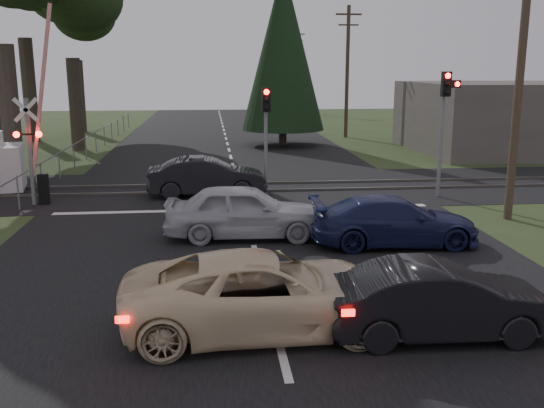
{
  "coord_description": "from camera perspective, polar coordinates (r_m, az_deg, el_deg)",
  "views": [
    {
      "loc": [
        -1.16,
        -12.34,
        4.83
      ],
      "look_at": [
        0.45,
        3.25,
        1.3
      ],
      "focal_mm": 40.0,
      "sensor_mm": 36.0,
      "label": 1
    }
  ],
  "objects": [
    {
      "name": "dark_hatchback",
      "position": [
        11.56,
        15.55,
        -8.8
      ],
      "size": [
        4.21,
        1.57,
        1.37
      ],
      "primitive_type": "imported",
      "rotation": [
        0.0,
        0.0,
        1.54
      ],
      "color": "black",
      "rests_on": "ground"
    },
    {
      "name": "silver_car",
      "position": [
        17.51,
        -2.61,
        -0.69
      ],
      "size": [
        4.67,
        2.08,
        1.56
      ],
      "primitive_type": "imported",
      "rotation": [
        0.0,
        0.0,
        1.52
      ],
      "color": "#AFB2B8",
      "rests_on": "ground"
    },
    {
      "name": "utility_pole_far",
      "position": [
        68.03,
        2.3,
        12.6
      ],
      "size": [
        1.8,
        0.26,
        9.0
      ],
      "color": "#4C3D2D",
      "rests_on": "ground"
    },
    {
      "name": "cream_coupe",
      "position": [
        11.39,
        -0.69,
        -8.37
      ],
      "size": [
        5.38,
        2.62,
        1.47
      ],
      "primitive_type": "imported",
      "rotation": [
        0.0,
        0.0,
        1.6
      ],
      "color": "beige",
      "rests_on": "ground"
    },
    {
      "name": "rail_far",
      "position": [
        25.61,
        -3.22,
        1.92
      ],
      "size": [
        120.0,
        0.12,
        0.1
      ],
      "primitive_type": "cube",
      "color": "#59544C",
      "rests_on": "ground"
    },
    {
      "name": "building_right",
      "position": [
        39.42,
        23.39,
        7.55
      ],
      "size": [
        14.0,
        10.0,
        4.0
      ],
      "primitive_type": "cube",
      "color": "#59514C",
      "rests_on": "ground"
    },
    {
      "name": "euc_tree_e",
      "position": [
        49.55,
        -18.22,
        17.51
      ],
      "size": [
        6.0,
        6.0,
        13.2
      ],
      "color": "#473D33",
      "rests_on": "ground"
    },
    {
      "name": "fence_left",
      "position": [
        35.79,
        -16.6,
        4.41
      ],
      "size": [
        0.1,
        36.0,
        1.2
      ],
      "primitive_type": null,
      "color": "slate",
      "rests_on": "ground"
    },
    {
      "name": "traffic_signal_right",
      "position": [
        23.54,
        15.99,
        8.52
      ],
      "size": [
        0.68,
        0.48,
        4.7
      ],
      "color": "slate",
      "rests_on": "ground"
    },
    {
      "name": "rail_corridor",
      "position": [
        24.84,
        -3.13,
        1.48
      ],
      "size": [
        120.0,
        8.0,
        0.01
      ],
      "primitive_type": "cube",
      "color": "black",
      "rests_on": "ground"
    },
    {
      "name": "conifer_tree",
      "position": [
        38.64,
        1.04,
        14.42
      ],
      "size": [
        5.2,
        5.2,
        11.0
      ],
      "color": "#473D33",
      "rests_on": "ground"
    },
    {
      "name": "rail_near",
      "position": [
        24.05,
        -3.04,
        1.21
      ],
      "size": [
        120.0,
        0.12,
        0.1
      ],
      "primitive_type": "cube",
      "color": "#59544C",
      "rests_on": "ground"
    },
    {
      "name": "utility_pole_mid",
      "position": [
        43.43,
        7.1,
        12.46
      ],
      "size": [
        1.8,
        0.26,
        9.0
      ],
      "color": "#4C3D2D",
      "rests_on": "ground"
    },
    {
      "name": "utility_pole_near",
      "position": [
        20.73,
        22.33,
        11.48
      ],
      "size": [
        1.8,
        0.26,
        9.0
      ],
      "color": "#4C3D2D",
      "rests_on": "ground"
    },
    {
      "name": "dark_car_far",
      "position": [
        23.37,
        -6.13,
        2.55
      ],
      "size": [
        4.53,
        1.66,
        1.48
      ],
      "primitive_type": "imported",
      "rotation": [
        0.0,
        0.0,
        1.59
      ],
      "color": "black",
      "rests_on": "ground"
    },
    {
      "name": "road",
      "position": [
        22.88,
        -2.88,
        0.51
      ],
      "size": [
        14.0,
        100.0,
        0.01
      ],
      "primitive_type": "cube",
      "color": "black",
      "rests_on": "ground"
    },
    {
      "name": "blue_sedan",
      "position": [
        17.13,
        11.43,
        -1.6
      ],
      "size": [
        4.71,
        2.04,
        1.35
      ],
      "primitive_type": "imported",
      "rotation": [
        0.0,
        0.0,
        1.54
      ],
      "color": "#171C45",
      "rests_on": "ground"
    },
    {
      "name": "crossing_signal",
      "position": [
        23.12,
        -21.29,
        4.95
      ],
      "size": [
        1.62,
        0.38,
        6.96
      ],
      "color": "slate",
      "rests_on": "ground"
    },
    {
      "name": "stop_line",
      "position": [
        21.13,
        -2.61,
        -0.5
      ],
      "size": [
        13.0,
        0.35,
        0.0
      ],
      "primitive_type": "cube",
      "color": "silver",
      "rests_on": "ground"
    },
    {
      "name": "traffic_signal_center",
      "position": [
        23.21,
        -0.56,
        7.69
      ],
      "size": [
        0.32,
        0.48,
        4.1
      ],
      "color": "slate",
      "rests_on": "ground"
    },
    {
      "name": "ground",
      "position": [
        13.3,
        -0.51,
        -8.6
      ],
      "size": [
        120.0,
        120.0,
        0.0
      ],
      "primitive_type": "plane",
      "color": "#2D3A1A",
      "rests_on": "ground"
    }
  ]
}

